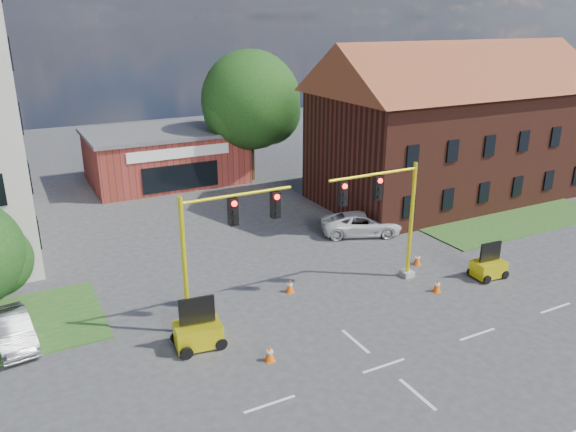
% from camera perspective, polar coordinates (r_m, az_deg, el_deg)
% --- Properties ---
extents(ground, '(120.00, 120.00, 0.00)m').
position_cam_1_polar(ground, '(23.16, 9.72, -14.77)').
color(ground, '#3B3B3D').
rests_on(ground, ground).
extents(grass_verge_ne, '(14.00, 4.00, 0.08)m').
position_cam_1_polar(grass_verge_ne, '(40.55, 22.53, -0.57)').
color(grass_verge_ne, '#265520').
rests_on(grass_verge_ne, ground).
extents(lane_markings, '(60.00, 36.00, 0.01)m').
position_cam_1_polar(lane_markings, '(21.35, 14.81, -18.54)').
color(lane_markings, white).
rests_on(lane_markings, ground).
extents(brick_shop, '(12.40, 8.40, 4.30)m').
position_cam_1_polar(brick_shop, '(47.73, -12.35, 6.03)').
color(brick_shop, maroon).
rests_on(brick_shop, ground).
extents(townhouse_row, '(21.00, 11.00, 11.50)m').
position_cam_1_polar(townhouse_row, '(43.71, 16.55, 9.51)').
color(townhouse_row, '#4E2217').
rests_on(townhouse_row, ground).
extents(tree_large, '(8.40, 8.00, 10.65)m').
position_cam_1_polar(tree_large, '(46.56, -3.38, 11.39)').
color(tree_large, '#3B2615').
rests_on(tree_large, ground).
extents(signal_mast_west, '(5.30, 0.60, 6.20)m').
position_cam_1_polar(signal_mast_west, '(24.05, -6.84, -2.65)').
color(signal_mast_west, gray).
rests_on(signal_mast_west, ground).
extents(signal_mast_east, '(5.30, 0.60, 6.20)m').
position_cam_1_polar(signal_mast_east, '(28.10, 9.94, 0.50)').
color(signal_mast_east, gray).
rests_on(signal_mast_east, ground).
extents(trailer_west, '(2.04, 1.49, 2.16)m').
position_cam_1_polar(trailer_west, '(23.95, -9.12, -11.56)').
color(trailer_west, '#FFEF15').
rests_on(trailer_west, ground).
extents(trailer_east, '(1.72, 1.22, 1.88)m').
position_cam_1_polar(trailer_east, '(31.37, 19.69, -4.88)').
color(trailer_east, '#FFEF15').
rests_on(trailer_east, ground).
extents(cone_a, '(0.40, 0.40, 0.70)m').
position_cam_1_polar(cone_a, '(22.96, -1.87, -13.78)').
color(cone_a, '#FF650D').
rests_on(cone_a, ground).
extents(cone_b, '(0.40, 0.40, 0.70)m').
position_cam_1_polar(cone_b, '(28.10, 0.20, -7.12)').
color(cone_b, '#FF650D').
rests_on(cone_b, ground).
extents(cone_c, '(0.40, 0.40, 0.70)m').
position_cam_1_polar(cone_c, '(29.09, 14.91, -6.85)').
color(cone_c, '#FF650D').
rests_on(cone_c, ground).
extents(cone_d, '(0.40, 0.40, 0.70)m').
position_cam_1_polar(cone_d, '(31.91, 13.02, -4.27)').
color(cone_d, '#FF650D').
rests_on(cone_d, ground).
extents(pickup_white, '(5.53, 4.06, 1.40)m').
position_cam_1_polar(pickup_white, '(35.58, 7.46, -0.77)').
color(pickup_white, white).
rests_on(pickup_white, ground).
extents(sedan_silver_front, '(1.87, 4.15, 1.32)m').
position_cam_1_polar(sedan_silver_front, '(26.46, -26.20, -10.34)').
color(sedan_silver_front, '#94969B').
rests_on(sedan_silver_front, ground).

